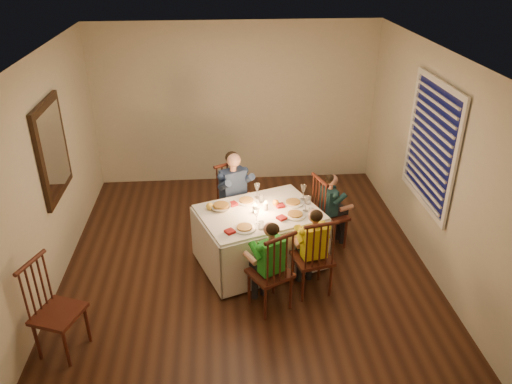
{
  "coord_description": "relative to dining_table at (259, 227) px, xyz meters",
  "views": [
    {
      "loc": [
        -0.3,
        -5.22,
        3.71
      ],
      "look_at": [
        0.14,
        0.15,
        0.93
      ],
      "focal_mm": 35.0,
      "sensor_mm": 36.0,
      "label": 1
    }
  ],
  "objects": [
    {
      "name": "candle_left",
      "position": [
        -0.06,
        -0.02,
        0.26
      ],
      "size": [
        0.06,
        0.06,
        0.1
      ],
      "primitive_type": "cylinder",
      "color": "white",
      "rests_on": "dining_table"
    },
    {
      "name": "ground",
      "position": [
        -0.17,
        0.01,
        -0.53
      ],
      "size": [
        5.0,
        5.0,
        0.0
      ],
      "primitive_type": "plane",
      "color": "black",
      "rests_on": "ground"
    },
    {
      "name": "wall_right",
      "position": [
        2.08,
        0.01,
        0.77
      ],
      "size": [
        0.02,
        5.0,
        2.6
      ],
      "primitive_type": "cube",
      "color": "#BBB49F",
      "rests_on": "ground"
    },
    {
      "name": "orange_fruit",
      "position": [
        0.21,
        0.13,
        0.25
      ],
      "size": [
        0.08,
        0.08,
        0.08
      ],
      "primitive_type": "sphere",
      "color": "orange",
      "rests_on": "dining_table"
    },
    {
      "name": "wall_mirror",
      "position": [
        -2.38,
        0.31,
        0.97
      ],
      "size": [
        0.06,
        0.95,
        1.15
      ],
      "color": "black",
      "rests_on": "wall_left"
    },
    {
      "name": "setting_yellow",
      "position": [
        0.41,
        -0.14,
        0.22
      ],
      "size": [
        0.33,
        0.33,
        0.02
      ],
      "primitive_type": "cylinder",
      "rotation": [
        0.0,
        0.0,
        0.35
      ],
      "color": "silver",
      "rests_on": "dining_table"
    },
    {
      "name": "child_green",
      "position": [
        0.04,
        -0.84,
        -0.53
      ],
      "size": [
        0.48,
        0.47,
        1.09
      ],
      "primitive_type": null,
      "rotation": [
        0.0,
        0.0,
        3.65
      ],
      "color": "green",
      "rests_on": "ground"
    },
    {
      "name": "adult",
      "position": [
        -0.28,
        0.71,
        -0.53
      ],
      "size": [
        0.58,
        0.56,
        1.22
      ],
      "primitive_type": null,
      "rotation": [
        0.0,
        0.0,
        0.49
      ],
      "color": "navy",
      "rests_on": "ground"
    },
    {
      "name": "candle_right",
      "position": [
        0.08,
        0.03,
        0.26
      ],
      "size": [
        0.06,
        0.06,
        0.1
      ],
      "primitive_type": "cylinder",
      "color": "white",
      "rests_on": "dining_table"
    },
    {
      "name": "dining_table",
      "position": [
        0.0,
        0.0,
        0.0
      ],
      "size": [
        1.7,
        1.46,
        0.71
      ],
      "rotation": [
        0.0,
        0.0,
        0.35
      ],
      "color": "silver",
      "rests_on": "ground"
    },
    {
      "name": "setting_adult",
      "position": [
        -0.14,
        0.25,
        0.22
      ],
      "size": [
        0.33,
        0.33,
        0.02
      ],
      "primitive_type": "cylinder",
      "rotation": [
        0.0,
        0.0,
        0.35
      ],
      "color": "silver",
      "rests_on": "dining_table"
    },
    {
      "name": "chair_near_left",
      "position": [
        0.04,
        -0.84,
        -0.53
      ],
      "size": [
        0.56,
        0.55,
        1.01
      ],
      "primitive_type": null,
      "rotation": [
        0.0,
        0.0,
        3.65
      ],
      "color": "#36180E",
      "rests_on": "ground"
    },
    {
      "name": "ceiling",
      "position": [
        -0.17,
        0.01,
        2.07
      ],
      "size": [
        5.0,
        5.0,
        0.0
      ],
      "primitive_type": "plane",
      "color": "white",
      "rests_on": "wall_back"
    },
    {
      "name": "chair_extra",
      "position": [
        -2.07,
        -1.34,
        -0.53
      ],
      "size": [
        0.54,
        0.55,
        1.05
      ],
      "primitive_type": null,
      "rotation": [
        0.0,
        0.0,
        1.2
      ],
      "color": "#36180E",
      "rests_on": "ground"
    },
    {
      "name": "serving_bowl",
      "position": [
        -0.46,
        0.09,
        0.24
      ],
      "size": [
        0.24,
        0.24,
        0.06
      ],
      "primitive_type": "imported",
      "rotation": [
        0.0,
        0.0,
        -0.0
      ],
      "color": "silver",
      "rests_on": "dining_table"
    },
    {
      "name": "wall_left",
      "position": [
        -2.42,
        0.01,
        0.77
      ],
      "size": [
        0.02,
        5.0,
        2.6
      ],
      "primitive_type": "cube",
      "color": "#BBB49F",
      "rests_on": "ground"
    },
    {
      "name": "squash",
      "position": [
        -0.6,
        0.1,
        0.26
      ],
      "size": [
        0.09,
        0.09,
        0.09
      ],
      "primitive_type": "sphere",
      "color": "yellow",
      "rests_on": "dining_table"
    },
    {
      "name": "chair_adult",
      "position": [
        -0.28,
        0.71,
        -0.53
      ],
      "size": [
        0.55,
        0.55,
        1.01
      ],
      "primitive_type": null,
      "rotation": [
        0.0,
        0.0,
        0.49
      ],
      "color": "#36180E",
      "rests_on": "ground"
    },
    {
      "name": "chair_end",
      "position": [
        0.96,
        0.36,
        -0.53
      ],
      "size": [
        0.5,
        0.52,
        1.01
      ],
      "primitive_type": null,
      "rotation": [
        0.0,
        0.0,
        1.88
      ],
      "color": "#36180E",
      "rests_on": "ground"
    },
    {
      "name": "setting_teal",
      "position": [
        0.43,
        0.16,
        0.22
      ],
      "size": [
        0.33,
        0.33,
        0.02
      ],
      "primitive_type": "cylinder",
      "rotation": [
        0.0,
        0.0,
        0.35
      ],
      "color": "silver",
      "rests_on": "dining_table"
    },
    {
      "name": "setting_green",
      "position": [
        -0.2,
        -0.39,
        0.22
      ],
      "size": [
        0.33,
        0.33,
        0.02
      ],
      "primitive_type": "cylinder",
      "rotation": [
        0.0,
        0.0,
        0.35
      ],
      "color": "silver",
      "rests_on": "dining_table"
    },
    {
      "name": "chair_near_right",
      "position": [
        0.55,
        -0.6,
        -0.53
      ],
      "size": [
        0.49,
        0.48,
        1.01
      ],
      "primitive_type": null,
      "rotation": [
        0.0,
        0.0,
        3.36
      ],
      "color": "#36180E",
      "rests_on": "ground"
    },
    {
      "name": "window_blinds",
      "position": [
        2.04,
        0.11,
        0.97
      ],
      "size": [
        0.07,
        1.34,
        1.54
      ],
      "color": "#0C0E33",
      "rests_on": "wall_right"
    },
    {
      "name": "child_teal",
      "position": [
        0.96,
        0.36,
        -0.53
      ],
      "size": [
        0.39,
        0.41,
        1.03
      ],
      "primitive_type": null,
      "rotation": [
        0.0,
        0.0,
        1.88
      ],
      "color": "#19393F",
      "rests_on": "ground"
    },
    {
      "name": "child_yellow",
      "position": [
        0.55,
        -0.6,
        -0.53
      ],
      "size": [
        0.43,
        0.41,
        1.09
      ],
      "primitive_type": null,
      "rotation": [
        0.0,
        0.0,
        3.36
      ],
      "color": "yellow",
      "rests_on": "ground"
    },
    {
      "name": "wall_back",
      "position": [
        -0.17,
        2.51,
        0.77
      ],
      "size": [
        4.5,
        0.02,
        2.6
      ],
      "primitive_type": "cube",
      "color": "#BBB49F",
      "rests_on": "ground"
    }
  ]
}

